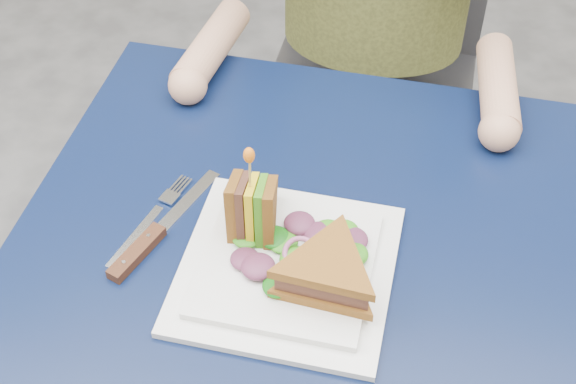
% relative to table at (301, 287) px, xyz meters
% --- Properties ---
extents(table, '(0.75, 0.75, 0.73)m').
position_rel_table_xyz_m(table, '(0.00, 0.00, 0.00)').
color(table, black).
rests_on(table, ground).
extents(chair, '(0.42, 0.40, 0.93)m').
position_rel_table_xyz_m(chair, '(0.00, 0.74, -0.11)').
color(chair, '#47474C').
rests_on(chair, ground).
extents(plate, '(0.26, 0.26, 0.02)m').
position_rel_table_xyz_m(plate, '(-0.01, -0.04, 0.09)').
color(plate, white).
rests_on(plate, table).
extents(sandwich_flat, '(0.15, 0.15, 0.05)m').
position_rel_table_xyz_m(sandwich_flat, '(0.04, -0.06, 0.12)').
color(sandwich_flat, brown).
rests_on(sandwich_flat, plate).
extents(sandwich_upright, '(0.08, 0.13, 0.13)m').
position_rel_table_xyz_m(sandwich_upright, '(-0.07, 0.01, 0.13)').
color(sandwich_upright, brown).
rests_on(sandwich_upright, plate).
extents(fork, '(0.06, 0.18, 0.01)m').
position_rel_table_xyz_m(fork, '(-0.21, -0.00, 0.08)').
color(fork, silver).
rests_on(fork, table).
extents(knife, '(0.09, 0.22, 0.02)m').
position_rel_table_xyz_m(knife, '(-0.19, -0.04, 0.09)').
color(knife, silver).
rests_on(knife, table).
extents(toothpick, '(0.01, 0.01, 0.06)m').
position_rel_table_xyz_m(toothpick, '(-0.07, 0.01, 0.20)').
color(toothpick, tan).
rests_on(toothpick, sandwich_upright).
extents(toothpick_frill, '(0.01, 0.01, 0.02)m').
position_rel_table_xyz_m(toothpick_frill, '(-0.07, 0.01, 0.23)').
color(toothpick_frill, orange).
rests_on(toothpick_frill, sandwich_upright).
extents(lettuce_spill, '(0.15, 0.13, 0.02)m').
position_rel_table_xyz_m(lettuce_spill, '(-0.01, -0.03, 0.11)').
color(lettuce_spill, '#337A14').
rests_on(lettuce_spill, plate).
extents(onion_ring, '(0.04, 0.04, 0.02)m').
position_rel_table_xyz_m(onion_ring, '(0.00, -0.03, 0.11)').
color(onion_ring, '#9E4C7A').
rests_on(onion_ring, plate).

